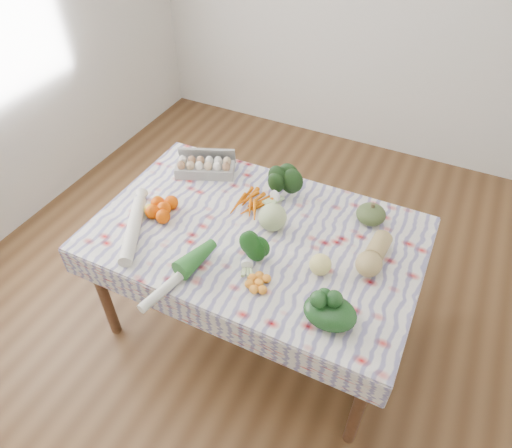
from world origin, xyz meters
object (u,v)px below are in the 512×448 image
object	(u,v)px
egg_carton	(205,168)
butternut_squash	(374,253)
kabocha_squash	(371,214)
cabbage	(272,217)
dining_table	(256,244)
grapefruit	(320,265)

from	to	relation	value
egg_carton	butternut_squash	xyz separation A→B (m)	(1.08, -0.25, 0.02)
butternut_squash	egg_carton	bearing A→B (deg)	171.27
egg_carton	butternut_squash	distance (m)	1.11
kabocha_squash	cabbage	bearing A→B (deg)	-148.58
dining_table	cabbage	distance (m)	0.18
cabbage	grapefruit	size ratio (longest dim) A/B	1.41
dining_table	egg_carton	xyz separation A→B (m)	(-0.49, 0.31, 0.13)
grapefruit	butternut_squash	bearing A→B (deg)	39.68
egg_carton	grapefruit	distance (m)	0.97
kabocha_squash	cabbage	world-z (taller)	cabbage
cabbage	grapefruit	xyz separation A→B (m)	(0.32, -0.18, -0.02)
cabbage	grapefruit	world-z (taller)	cabbage
dining_table	egg_carton	size ratio (longest dim) A/B	4.71
dining_table	cabbage	xyz separation A→B (m)	(0.06, 0.07, 0.16)
egg_carton	kabocha_squash	world-z (taller)	kabocha_squash
egg_carton	cabbage	bearing A→B (deg)	-46.93
dining_table	butternut_squash	size ratio (longest dim) A/B	5.97
egg_carton	cabbage	world-z (taller)	cabbage
dining_table	kabocha_squash	size ratio (longest dim) A/B	10.45
egg_carton	grapefruit	xyz separation A→B (m)	(0.87, -0.42, 0.01)
dining_table	grapefruit	size ratio (longest dim) A/B	15.47
dining_table	egg_carton	distance (m)	0.59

